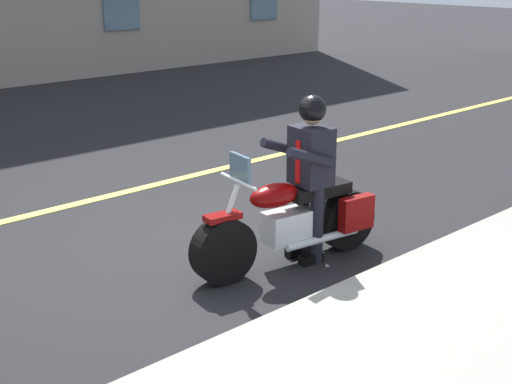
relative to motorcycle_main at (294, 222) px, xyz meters
The scene contains 4 objects.
ground_plane 1.36m from the motorcycle_main, 64.40° to the right, with size 80.00×80.00×0.00m, color black.
lane_center_stripe 3.23m from the motorcycle_main, 80.06° to the right, with size 60.00×0.16×0.01m, color #E5DB4C.
motorcycle_main is the anchor object (origin of this frame).
rider_main 0.61m from the motorcycle_main, behind, with size 0.68×0.61×1.74m.
Camera 1 is at (4.16, 5.86, 2.99)m, focal length 48.79 mm.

